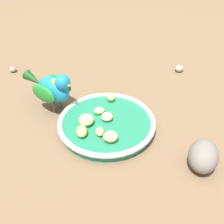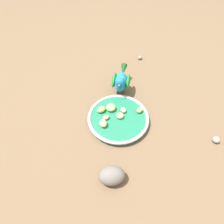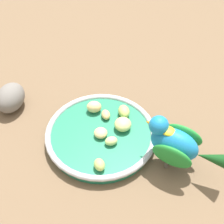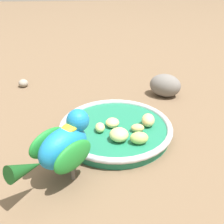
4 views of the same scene
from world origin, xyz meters
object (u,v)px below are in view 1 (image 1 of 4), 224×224
object	(u,v)px
apple_piece_0	(111,97)
apple_piece_1	(100,132)
feeding_bowl	(107,123)
rock_large	(203,156)
apple_piece_5	(86,120)
pebble_0	(13,70)
apple_piece_4	(110,137)
apple_piece_3	(107,117)
parrot	(53,88)
apple_piece_6	(99,111)
pebble_1	(179,68)
apple_piece_2	(82,131)

from	to	relation	value
apple_piece_0	apple_piece_1	distance (m)	0.14
feeding_bowl	rock_large	xyz separation A→B (m)	(-0.18, 0.15, 0.02)
apple_piece_5	pebble_0	distance (m)	0.39
pebble_0	apple_piece_4	bearing A→B (deg)	124.71
apple_piece_1	pebble_0	xyz separation A→B (m)	(0.25, -0.36, -0.02)
apple_piece_3	apple_piece_5	xyz separation A→B (m)	(0.05, 0.01, 0.00)
apple_piece_5	parrot	world-z (taller)	parrot
parrot	apple_piece_5	bearing A→B (deg)	-9.44
apple_piece_1	apple_piece_6	xyz separation A→B (m)	(-0.01, -0.08, 0.00)
apple_piece_1	apple_piece_3	distance (m)	0.05
apple_piece_4	pebble_1	distance (m)	0.42
apple_piece_0	pebble_0	xyz separation A→B (m)	(0.29, -0.23, -0.02)
apple_piece_1	rock_large	bearing A→B (deg)	152.31
apple_piece_1	apple_piece_4	xyz separation A→B (m)	(-0.02, 0.03, 0.00)
apple_piece_2	apple_piece_3	size ratio (longest dim) A/B	1.23
apple_piece_4	parrot	xyz separation A→B (m)	(0.13, -0.17, 0.03)
apple_piece_4	apple_piece_5	distance (m)	0.08
apple_piece_0	apple_piece_4	world-z (taller)	apple_piece_4
apple_piece_1	apple_piece_6	world-z (taller)	apple_piece_6
feeding_bowl	apple_piece_1	size ratio (longest dim) A/B	8.82
apple_piece_6	parrot	bearing A→B (deg)	-30.35
apple_piece_1	apple_piece_3	size ratio (longest dim) A/B	0.95
apple_piece_5	parrot	bearing A→B (deg)	-52.63
apple_piece_1	apple_piece_2	world-z (taller)	apple_piece_2
parrot	apple_piece_0	bearing A→B (deg)	38.33
apple_piece_6	parrot	size ratio (longest dim) A/B	0.19
apple_piece_3	apple_piece_5	size ratio (longest dim) A/B	0.77
pebble_0	apple_piece_5	bearing A→B (deg)	124.32
apple_piece_2	parrot	size ratio (longest dim) A/B	0.25
feeding_bowl	apple_piece_1	xyz separation A→B (m)	(0.02, 0.04, 0.01)
apple_piece_1	apple_piece_2	size ratio (longest dim) A/B	0.77
apple_piece_5	apple_piece_6	distance (m)	0.05
apple_piece_4	pebble_0	distance (m)	0.47
apple_piece_6	pebble_0	distance (m)	0.38
apple_piece_3	pebble_1	bearing A→B (deg)	-138.59
apple_piece_6	apple_piece_3	bearing A→B (deg)	121.60
apple_piece_5	apple_piece_4	bearing A→B (deg)	126.58
feeding_bowl	parrot	xyz separation A→B (m)	(0.13, -0.10, 0.05)
apple_piece_4	apple_piece_3	bearing A→B (deg)	-91.44
apple_piece_1	rock_large	distance (m)	0.23
apple_piece_3	rock_large	bearing A→B (deg)	139.18
apple_piece_4	pebble_0	size ratio (longest dim) A/B	1.50
apple_piece_1	rock_large	world-z (taller)	rock_large
feeding_bowl	apple_piece_4	bearing A→B (deg)	89.80
apple_piece_4	pebble_1	world-z (taller)	apple_piece_4
apple_piece_5	rock_large	size ratio (longest dim) A/B	0.45
apple_piece_1	pebble_1	distance (m)	0.41
pebble_1	feeding_bowl	bearing A→B (deg)	42.03
apple_piece_3	parrot	xyz separation A→B (m)	(0.13, -0.09, 0.04)
apple_piece_2	apple_piece_6	world-z (taller)	apple_piece_2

